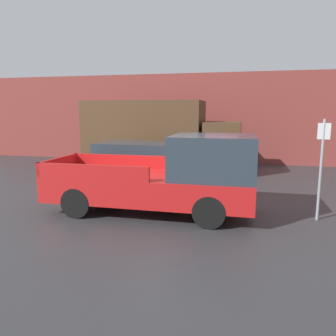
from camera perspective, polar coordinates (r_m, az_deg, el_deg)
The scene contains 7 objects.
ground_plane at distance 9.24m, azimuth 3.61°, elevation -7.57°, with size 60.00×60.00×0.00m, color #2D2D30.
building_wall at distance 17.86m, azimuth 8.65°, elevation 8.52°, with size 28.00×0.15×4.77m.
pickup_truck at distance 8.84m, azimuth 0.19°, elevation -1.61°, with size 5.60×2.09×2.16m.
car at distance 12.10m, azimuth -6.09°, elevation 0.64°, with size 4.87×2.02×1.65m.
delivery_truck at distance 15.20m, azimuth -1.99°, elevation 5.98°, with size 7.05×2.43×3.23m.
parking_sign at distance 9.05m, azimuth 25.13°, elevation 0.56°, with size 0.30×0.07×2.58m.
newspaper_box at distance 18.44m, azimuth -4.01°, elevation 2.73°, with size 0.45×0.40×0.97m.
Camera 1 is at (1.45, -8.70, 2.76)m, focal length 35.00 mm.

